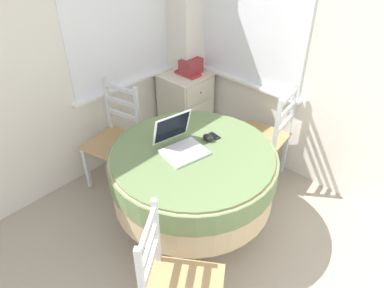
% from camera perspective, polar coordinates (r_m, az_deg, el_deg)
% --- Properties ---
extents(corner_room_shell, '(4.31, 5.03, 2.55)m').
position_cam_1_polar(corner_room_shell, '(2.68, 4.22, 11.49)').
color(corner_room_shell, white).
rests_on(corner_room_shell, ground_plane).
extents(round_dining_table, '(1.25, 1.25, 0.74)m').
position_cam_1_polar(round_dining_table, '(2.82, 0.12, -4.27)').
color(round_dining_table, '#4C3D2D').
rests_on(round_dining_table, ground_plane).
extents(laptop, '(0.36, 0.37, 0.26)m').
position_cam_1_polar(laptop, '(2.72, -1.87, 0.09)').
color(laptop, white).
rests_on(laptop, round_dining_table).
extents(computer_mouse, '(0.06, 0.09, 0.05)m').
position_cam_1_polar(computer_mouse, '(2.83, 2.47, 0.98)').
color(computer_mouse, black).
rests_on(computer_mouse, round_dining_table).
extents(cell_phone, '(0.06, 0.11, 0.01)m').
position_cam_1_polar(cell_phone, '(2.89, 3.35, 1.25)').
color(cell_phone, black).
rests_on(cell_phone, round_dining_table).
extents(dining_chair_near_back_window, '(0.51, 0.47, 0.95)m').
position_cam_1_polar(dining_chair_near_back_window, '(3.43, -11.62, 0.73)').
color(dining_chair_near_back_window, tan).
rests_on(dining_chair_near_back_window, ground_plane).
extents(dining_chair_near_right_window, '(0.45, 0.49, 0.95)m').
position_cam_1_polar(dining_chair_near_right_window, '(3.45, 11.23, 1.08)').
color(dining_chair_near_right_window, tan).
rests_on(dining_chair_near_right_window, ground_plane).
extents(dining_chair_camera_near, '(0.56, 0.58, 0.95)m').
position_cam_1_polar(dining_chair_camera_near, '(2.30, -2.40, -20.78)').
color(dining_chair_camera_near, tan).
rests_on(dining_chair_camera_near, ground_plane).
extents(corner_cabinet, '(0.47, 0.45, 0.75)m').
position_cam_1_polar(corner_cabinet, '(4.02, -0.96, 5.82)').
color(corner_cabinet, silver).
rests_on(corner_cabinet, ground_plane).
extents(storage_box, '(0.21, 0.15, 0.15)m').
position_cam_1_polar(storage_box, '(3.83, -0.18, 11.76)').
color(storage_box, '#9E3338').
rests_on(storage_box, corner_cabinet).
extents(book_on_cabinet, '(0.14, 0.25, 0.02)m').
position_cam_1_polar(book_on_cabinet, '(3.82, -0.63, 10.70)').
color(book_on_cabinet, '#BC3338').
rests_on(book_on_cabinet, corner_cabinet).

